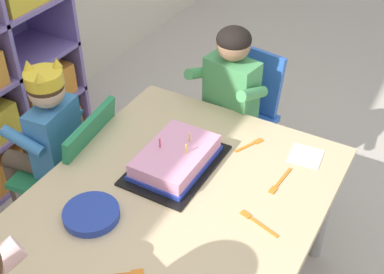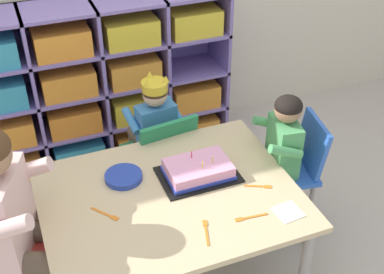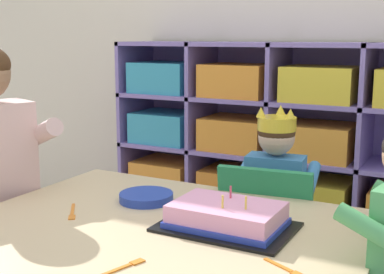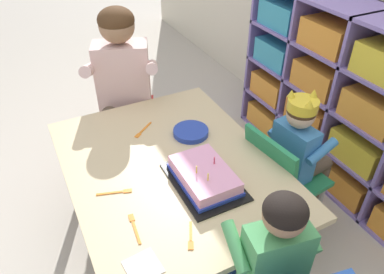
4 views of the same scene
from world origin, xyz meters
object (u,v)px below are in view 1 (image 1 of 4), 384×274
at_px(paper_plate_stack, 91,214).
at_px(fork_at_table_front_edge, 257,222).
at_px(guest_at_table_side, 223,102).
at_px(fork_scattered_mid_table, 279,182).
at_px(classroom_chair_guest_side, 237,116).
at_px(activity_table, 171,218).
at_px(child_with_crown, 46,132).
at_px(classroom_chair_blue, 75,166).
at_px(birthday_cake_on_tray, 176,159).
at_px(fork_beside_plate_stack, 251,145).

distance_m(paper_plate_stack, fork_at_table_front_edge, 0.51).
xyz_separation_m(guest_at_table_side, fork_scattered_mid_table, (-0.32, -0.37, -0.01)).
height_order(classroom_chair_guest_side, fork_at_table_front_edge, classroom_chair_guest_side).
xyz_separation_m(activity_table, child_with_crown, (0.13, 0.64, 0.02)).
distance_m(classroom_chair_blue, fork_scattered_mid_table, 0.82).
relative_size(child_with_crown, birthday_cake_on_tray, 2.24).
bearing_deg(classroom_chair_guest_side, guest_at_table_side, -90.00).
xyz_separation_m(classroom_chair_blue, birthday_cake_on_tray, (0.03, -0.45, 0.20)).
xyz_separation_m(paper_plate_stack, fork_at_table_front_edge, (0.23, -0.45, -0.01)).
xyz_separation_m(child_with_crown, birthday_cake_on_tray, (0.04, -0.56, 0.06)).
xyz_separation_m(activity_table, fork_at_table_front_edge, (0.07, -0.27, 0.06)).
bearing_deg(birthday_cake_on_tray, classroom_chair_guest_side, 0.51).
relative_size(classroom_chair_guest_side, birthday_cake_on_tray, 1.93).
height_order(classroom_chair_blue, fork_at_table_front_edge, classroom_chair_blue).
distance_m(guest_at_table_side, fork_beside_plate_stack, 0.27).
distance_m(child_with_crown, fork_at_table_front_edge, 0.91).
bearing_deg(fork_scattered_mid_table, classroom_chair_guest_side, 45.28).
relative_size(fork_beside_plate_stack, fork_scattered_mid_table, 0.81).
height_order(activity_table, classroom_chair_blue, classroom_chair_blue).
relative_size(paper_plate_stack, fork_at_table_front_edge, 1.23).
distance_m(classroom_chair_guest_side, guest_at_table_side, 0.16).
xyz_separation_m(activity_table, fork_scattered_mid_table, (0.27, -0.26, 0.06)).
bearing_deg(paper_plate_stack, birthday_cake_on_tray, -17.20).
distance_m(birthday_cake_on_tray, fork_beside_plate_stack, 0.30).
bearing_deg(classroom_chair_blue, activity_table, 68.49).
xyz_separation_m(classroom_chair_guest_side, fork_beside_plate_stack, (-0.28, -0.18, 0.11)).
bearing_deg(birthday_cake_on_tray, guest_at_table_side, 3.05).
bearing_deg(birthday_cake_on_tray, activity_table, -154.75).
height_order(guest_at_table_side, fork_beside_plate_stack, guest_at_table_side).
relative_size(classroom_chair_blue, fork_beside_plate_stack, 5.34).
bearing_deg(child_with_crown, paper_plate_stack, 50.67).
bearing_deg(classroom_chair_blue, guest_at_table_side, 129.11).
bearing_deg(fork_beside_plate_stack, birthday_cake_on_tray, -11.41).
bearing_deg(fork_at_table_front_edge, classroom_chair_guest_side, 136.45).
bearing_deg(classroom_chair_guest_side, fork_beside_plate_stack, -47.35).
xyz_separation_m(child_with_crown, classroom_chair_guest_side, (0.56, -0.55, -0.07)).
bearing_deg(fork_at_table_front_edge, classroom_chair_blue, -168.59).
bearing_deg(fork_at_table_front_edge, birthday_cake_on_tray, 179.87).
xyz_separation_m(classroom_chair_blue, fork_scattered_mid_table, (0.13, -0.80, 0.17)).
bearing_deg(activity_table, birthday_cake_on_tray, 25.25).
bearing_deg(paper_plate_stack, fork_beside_plate_stack, -26.53).
relative_size(guest_at_table_side, paper_plate_stack, 4.95).
bearing_deg(guest_at_table_side, classroom_chair_blue, -124.65).
bearing_deg(guest_at_table_side, fork_scattered_mid_table, -31.28).
relative_size(child_with_crown, fork_at_table_front_edge, 5.81).
bearing_deg(activity_table, fork_at_table_front_edge, -76.33).
relative_size(activity_table, paper_plate_stack, 6.51).
bearing_deg(fork_scattered_mid_table, paper_plate_stack, 139.28).
distance_m(classroom_chair_guest_side, fork_at_table_front_edge, 0.72).
xyz_separation_m(classroom_chair_blue, fork_beside_plate_stack, (0.26, -0.63, 0.17)).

